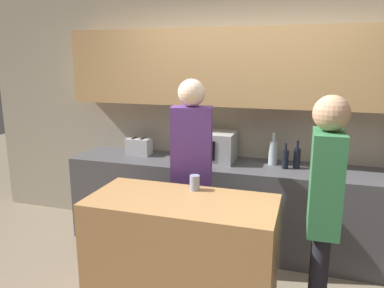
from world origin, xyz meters
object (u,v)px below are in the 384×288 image
microwave (209,146)px  person_left (192,161)px  person_center (324,202)px  toaster (139,146)px  bottle_1 (285,159)px  bottle_0 (273,152)px  cup_0 (195,183)px  bottle_2 (297,158)px

microwave → person_left: person_left is taller
microwave → person_center: person_center is taller
toaster → person_center: bearing=-33.2°
toaster → bottle_1: bottle_1 is taller
bottle_0 → person_center: 1.34m
cup_0 → bottle_1: bearing=57.4°
toaster → person_center: person_center is taller
microwave → bottle_1: size_ratio=2.11×
microwave → bottle_1: (0.76, -0.07, -0.06)m
bottle_2 → person_center: bearing=-80.1°
toaster → bottle_2: bottle_2 is taller
toaster → bottle_0: 1.43m
bottle_0 → person_left: person_left is taller
microwave → toaster: microwave is taller
person_center → person_left: bearing=61.1°
bottle_0 → bottle_2: bottle_0 is taller
bottle_1 → cup_0: bottle_1 is taller
person_left → bottle_1: bearing=-152.2°
bottle_1 → cup_0: 1.13m
bottle_0 → microwave: bearing=-176.5°
microwave → person_center: bearing=-48.6°
bottle_2 → toaster: bearing=179.0°
bottle_1 → bottle_2: (0.10, 0.04, 0.01)m
bottle_1 → bottle_2: size_ratio=0.91×
cup_0 → person_left: bearing=110.9°
person_left → bottle_2: bearing=-153.8°
microwave → cup_0: bearing=-81.4°
bottle_0 → cup_0: 1.17m
microwave → person_left: 0.66m
toaster → bottle_1: 1.56m
person_left → toaster: bearing=-49.7°
person_left → cup_0: bearing=100.5°
microwave → bottle_0: bottle_0 is taller
cup_0 → person_left: person_left is taller
bottle_0 → person_center: size_ratio=0.19×
microwave → toaster: (-0.79, 0.00, -0.06)m
cup_0 → toaster: bearing=132.8°
bottle_2 → cup_0: size_ratio=2.32×
toaster → bottle_1: (1.56, -0.07, 0.00)m
toaster → person_center: 2.24m
microwave → bottle_0: bearing=3.5°
person_left → microwave: bearing=-99.0°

